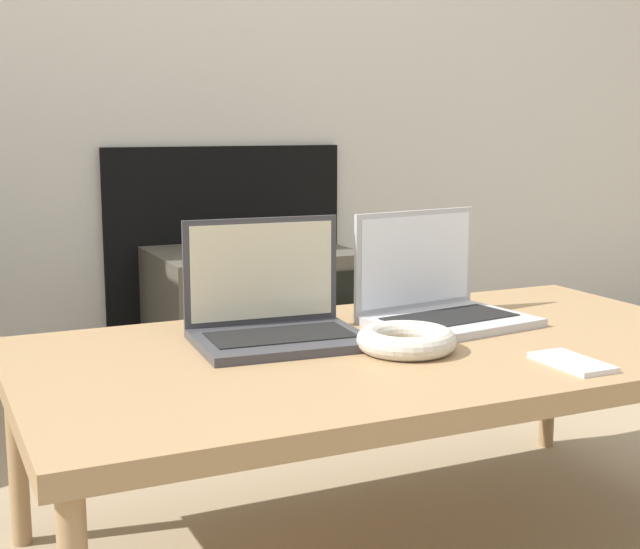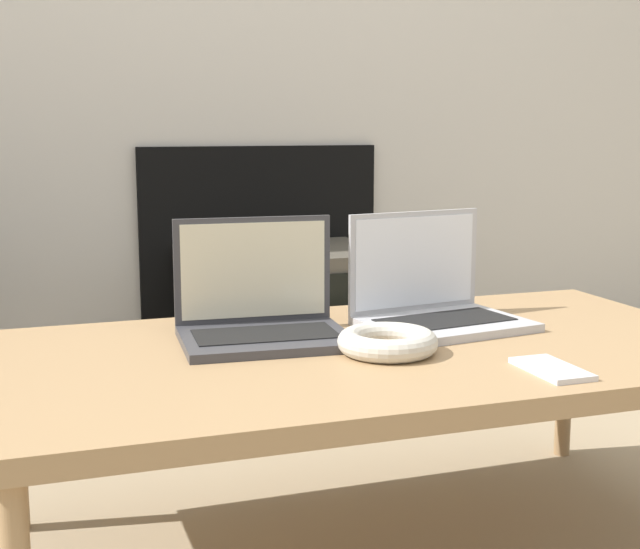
% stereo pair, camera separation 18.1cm
% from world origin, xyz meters
% --- Properties ---
extents(table, '(1.29, 0.70, 0.38)m').
position_xyz_m(table, '(0.00, 0.24, 0.36)').
color(table, '#9E7A51').
rests_on(table, ground_plane).
extents(laptop_left, '(0.31, 0.24, 0.21)m').
position_xyz_m(laptop_left, '(-0.17, 0.36, 0.43)').
color(laptop_left, '#38383D').
rests_on(laptop_left, table).
extents(laptop_right, '(0.32, 0.26, 0.21)m').
position_xyz_m(laptop_right, '(0.17, 0.36, 0.43)').
color(laptop_right, '#B2B2B7').
rests_on(laptop_right, table).
extents(headphones, '(0.17, 0.17, 0.04)m').
position_xyz_m(headphones, '(-0.00, 0.19, 0.40)').
color(headphones, beige).
rests_on(headphones, table).
extents(phone, '(0.07, 0.14, 0.01)m').
position_xyz_m(phone, '(0.20, 0.00, 0.39)').
color(phone, silver).
rests_on(phone, table).
extents(tv, '(0.58, 0.46, 0.39)m').
position_xyz_m(tv, '(0.17, 1.40, 0.20)').
color(tv, '#4C473D').
rests_on(tv, ground_plane).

